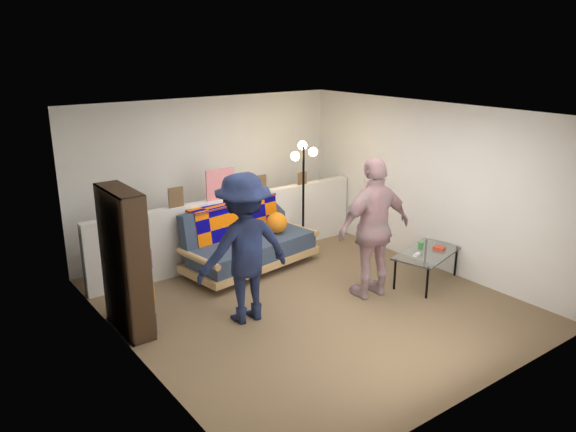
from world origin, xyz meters
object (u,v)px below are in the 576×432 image
at_px(futon_sofa, 249,242).
at_px(coffee_table, 427,254).
at_px(person_right, 374,228).
at_px(person_left, 244,248).
at_px(floor_lamp, 303,175).
at_px(bookshelf, 125,266).

distance_m(futon_sofa, coffee_table, 2.54).
bearing_deg(person_right, person_left, -7.26).
bearing_deg(floor_lamp, person_left, -144.35).
bearing_deg(coffee_table, floor_lamp, 107.20).
distance_m(coffee_table, person_left, 2.69).
height_order(futon_sofa, person_left, person_left).
bearing_deg(floor_lamp, coffee_table, -72.80).
height_order(bookshelf, person_right, person_right).
bearing_deg(floor_lamp, bookshelf, -165.11).
distance_m(floor_lamp, person_right, 1.88).
height_order(futon_sofa, bookshelf, bookshelf).
distance_m(futon_sofa, floor_lamp, 1.36).
xyz_separation_m(bookshelf, floor_lamp, (3.18, 0.85, 0.46)).
height_order(floor_lamp, person_left, person_left).
distance_m(futon_sofa, person_right, 1.98).
xyz_separation_m(futon_sofa, bookshelf, (-2.11, -0.76, 0.39)).
distance_m(bookshelf, coffee_table, 3.98).
bearing_deg(coffee_table, futon_sofa, 131.60).
distance_m(futon_sofa, bookshelf, 2.28).
relative_size(bookshelf, coffee_table, 1.43).
height_order(bookshelf, coffee_table, bookshelf).
bearing_deg(futon_sofa, coffee_table, -48.40).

